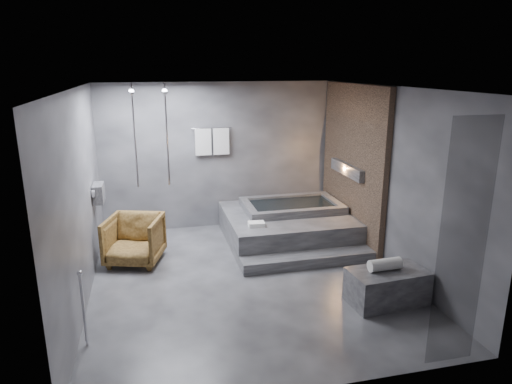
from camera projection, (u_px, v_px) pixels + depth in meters
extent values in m
plane|color=#2F2F31|center=(248.00, 279.00, 6.82)|extent=(5.00, 5.00, 0.00)
cube|color=#4E4E51|center=(247.00, 88.00, 6.07)|extent=(4.50, 5.00, 0.04)
cube|color=#39393E|center=(220.00, 156.00, 8.79)|extent=(4.50, 0.04, 2.80)
cube|color=#39393E|center=(307.00, 260.00, 4.11)|extent=(4.50, 0.04, 2.80)
cube|color=#39393E|center=(79.00, 200.00, 5.94)|extent=(0.04, 5.00, 2.80)
cube|color=#39393E|center=(391.00, 180.00, 6.95)|extent=(0.04, 5.00, 2.80)
cube|color=#8E6E53|center=(352.00, 164.00, 8.11)|extent=(0.10, 2.40, 2.78)
cube|color=#FF9938|center=(348.00, 169.00, 8.12)|extent=(0.14, 1.20, 0.20)
cube|color=gray|center=(98.00, 193.00, 7.36)|extent=(0.16, 0.42, 0.30)
imported|color=beige|center=(99.00, 197.00, 7.28)|extent=(0.08, 0.08, 0.21)
imported|color=beige|center=(100.00, 196.00, 7.47)|extent=(0.07, 0.07, 0.15)
cylinder|color=silver|center=(167.00, 135.00, 8.01)|extent=(0.04, 0.04, 1.80)
cylinder|color=silver|center=(135.00, 137.00, 7.89)|extent=(0.04, 0.04, 1.80)
cylinder|color=silver|center=(212.00, 128.00, 8.55)|extent=(0.75, 0.02, 0.02)
cube|color=white|center=(203.00, 142.00, 8.56)|extent=(0.30, 0.06, 0.50)
cube|color=white|center=(221.00, 141.00, 8.64)|extent=(0.30, 0.06, 0.50)
cylinder|color=silver|center=(84.00, 310.00, 5.10)|extent=(0.04, 0.04, 0.90)
cube|color=black|center=(462.00, 247.00, 4.54)|extent=(0.55, 0.01, 2.60)
cube|color=#343436|center=(287.00, 226.00, 8.35)|extent=(2.20, 2.00, 0.50)
cube|color=#343436|center=(308.00, 260.00, 7.29)|extent=(2.20, 0.36, 0.18)
cube|color=#2E2E31|center=(387.00, 286.00, 6.11)|extent=(1.07, 0.64, 0.46)
imported|color=#3E290F|center=(134.00, 240.00, 7.32)|extent=(1.04, 1.06, 0.77)
cylinder|color=white|center=(385.00, 264.00, 6.04)|extent=(0.46, 0.18, 0.16)
cube|color=white|center=(256.00, 224.00, 7.60)|extent=(0.28, 0.21, 0.07)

